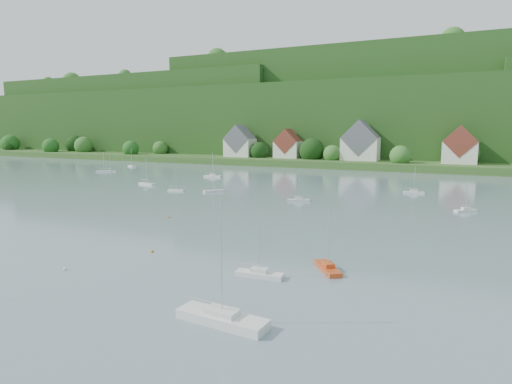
# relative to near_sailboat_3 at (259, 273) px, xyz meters

# --- Properties ---
(far_shore_strip) EXTENTS (600.00, 60.00, 3.00)m
(far_shore_strip) POSITION_rel_near_sailboat_3_xyz_m (-22.70, 160.81, 1.08)
(far_shore_strip) COLOR #2D4E1D
(far_shore_strip) RESTS_ON ground
(forested_ridge) EXTENTS (620.00, 181.22, 69.89)m
(forested_ridge) POSITION_rel_near_sailboat_3_xyz_m (-22.31, 229.38, 22.46)
(forested_ridge) COLOR #1B3D13
(forested_ridge) RESTS_ON ground
(village_building_0) EXTENTS (14.00, 10.40, 16.00)m
(village_building_0) POSITION_rel_near_sailboat_3_xyz_m (-77.70, 147.81, 9.09)
(village_building_0) COLOR silver
(village_building_0) RESTS_ON far_shore_strip
(village_building_1) EXTENTS (12.00, 9.36, 14.00)m
(village_building_1) POSITION_rel_near_sailboat_3_xyz_m (-52.70, 149.81, 8.33)
(village_building_1) COLOR silver
(village_building_1) RESTS_ON far_shore_strip
(village_building_2) EXTENTS (16.00, 11.44, 18.00)m
(village_building_2) POSITION_rel_near_sailboat_3_xyz_m (-17.70, 148.81, 9.85)
(village_building_2) COLOR silver
(village_building_2) RESTS_ON far_shore_strip
(village_building_3) EXTENTS (13.00, 10.40, 15.50)m
(village_building_3) POSITION_rel_near_sailboat_3_xyz_m (22.30, 146.81, 9.01)
(village_building_3) COLOR silver
(village_building_3) RESTS_ON far_shore_strip
(near_sailboat_3) EXTENTS (5.74, 2.11, 7.58)m
(near_sailboat_3) POSITION_rel_near_sailboat_3_xyz_m (0.00, 0.00, 0.00)
(near_sailboat_3) COLOR silver
(near_sailboat_3) RESTS_ON ground
(near_sailboat_4) EXTENTS (8.68, 3.05, 11.50)m
(near_sailboat_4) POSITION_rel_near_sailboat_3_xyz_m (1.88, -12.13, 0.12)
(near_sailboat_4) COLOR silver
(near_sailboat_4) RESTS_ON ground
(near_sailboat_5) EXTENTS (4.58, 5.53, 7.65)m
(near_sailboat_5) POSITION_rel_near_sailboat_3_xyz_m (6.59, 5.52, 0.00)
(near_sailboat_5) COLOR #BF4419
(near_sailboat_5) RESTS_ON ground
(mooring_buoy_1) EXTENTS (0.43, 0.43, 0.43)m
(mooring_buoy_1) POSITION_rel_near_sailboat_3_xyz_m (-22.54, -7.71, -0.42)
(mooring_buoy_1) COLOR white
(mooring_buoy_1) RESTS_ON ground
(mooring_buoy_2) EXTENTS (0.40, 0.40, 0.40)m
(mooring_buoy_2) POSITION_rel_near_sailboat_3_xyz_m (-17.63, 2.74, -0.42)
(mooring_buoy_2) COLOR #CD6B07
(mooring_buoy_2) RESTS_ON ground
(mooring_buoy_3) EXTENTS (0.39, 0.39, 0.39)m
(mooring_buoy_3) POSITION_rel_near_sailboat_3_xyz_m (-29.23, 22.40, -0.42)
(mooring_buoy_3) COLOR #CD6B07
(mooring_buoy_3) RESTS_ON ground
(far_sailboat_cluster) EXTENTS (198.50, 58.73, 8.71)m
(far_sailboat_cluster) POSITION_rel_near_sailboat_3_xyz_m (-10.08, 79.43, -0.05)
(far_sailboat_cluster) COLOR silver
(far_sailboat_cluster) RESTS_ON ground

